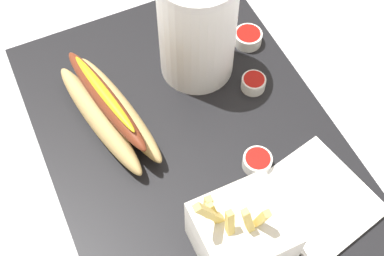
% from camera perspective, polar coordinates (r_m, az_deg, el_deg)
% --- Properties ---
extents(ground_plane, '(2.40, 2.40, 0.02)m').
position_cam_1_polar(ground_plane, '(0.67, 0.00, -2.67)').
color(ground_plane, silver).
extents(food_tray, '(0.48, 0.35, 0.02)m').
position_cam_1_polar(food_tray, '(0.66, 0.00, -1.83)').
color(food_tray, black).
rests_on(food_tray, ground_plane).
extents(soda_cup, '(0.10, 0.10, 0.24)m').
position_cam_1_polar(soda_cup, '(0.65, 0.58, 11.08)').
color(soda_cup, white).
rests_on(soda_cup, food_tray).
extents(fries_basket, '(0.08, 0.10, 0.14)m').
position_cam_1_polar(fries_basket, '(0.56, 5.36, -11.48)').
color(fries_basket, white).
rests_on(fries_basket, food_tray).
extents(hot_dog_1, '(0.20, 0.09, 0.07)m').
position_cam_1_polar(hot_dog_1, '(0.65, -9.11, 1.91)').
color(hot_dog_1, tan).
rests_on(hot_dog_1, food_tray).
extents(ketchup_cup_1, '(0.04, 0.04, 0.02)m').
position_cam_1_polar(ketchup_cup_1, '(0.74, 6.11, 9.80)').
color(ketchup_cup_1, white).
rests_on(ketchup_cup_1, food_tray).
extents(ketchup_cup_2, '(0.03, 0.03, 0.02)m').
position_cam_1_polar(ketchup_cup_2, '(0.69, 6.71, 4.92)').
color(ketchup_cup_2, white).
rests_on(ketchup_cup_2, food_tray).
extents(ketchup_cup_3, '(0.03, 0.03, 0.02)m').
position_cam_1_polar(ketchup_cup_3, '(0.63, 7.12, -3.61)').
color(ketchup_cup_3, white).
rests_on(ketchup_cup_3, food_tray).
extents(napkin_stack, '(0.14, 0.14, 0.01)m').
position_cam_1_polar(napkin_stack, '(0.62, 13.34, -7.61)').
color(napkin_stack, white).
rests_on(napkin_stack, food_tray).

